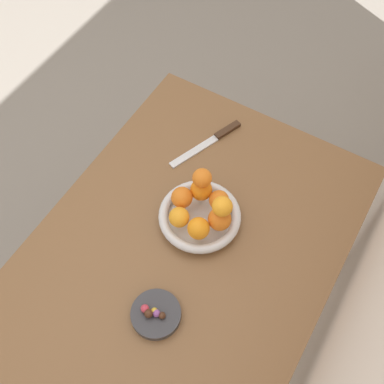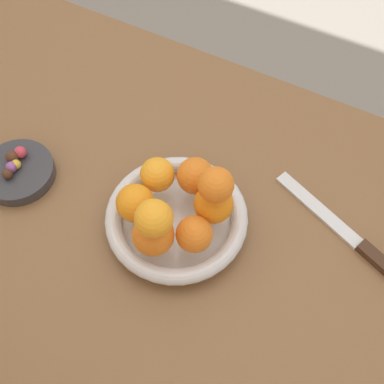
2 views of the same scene
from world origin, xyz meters
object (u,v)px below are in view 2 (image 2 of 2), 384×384
orange_0 (153,235)px  orange_4 (157,175)px  orange_6 (216,185)px  orange_5 (135,203)px  candy_ball_2 (20,152)px  candy_ball_1 (11,167)px  knife (351,237)px  orange_7 (154,218)px  dining_table (119,224)px  fruit_bowl (177,219)px  candy_ball_3 (12,157)px  orange_1 (194,234)px  orange_2 (213,204)px  candy_dish (18,172)px  candy_ball_4 (7,174)px  orange_3 (195,176)px  candy_ball_0 (16,164)px

orange_0 → orange_4: bearing=-63.4°
orange_4 → orange_6: orange_6 is taller
orange_5 → candy_ball_2: 0.24m
candy_ball_1 → knife: (-0.54, -0.15, -0.03)m
orange_4 → orange_7: bearing=119.3°
knife → orange_7: bearing=33.6°
orange_7 → candy_ball_1: orange_7 is taller
dining_table → knife: knife is taller
orange_4 → orange_6: (-0.10, 0.01, 0.06)m
fruit_bowl → candy_ball_3: (0.30, 0.03, 0.01)m
orange_1 → orange_2: orange_2 is taller
orange_1 → orange_4: bearing=-33.2°
orange_4 → orange_7: (-0.05, 0.09, 0.06)m
candy_dish → candy_ball_2: size_ratio=5.96×
orange_7 → candy_ball_4: bearing=-0.2°
candy_ball_2 → candy_ball_4: size_ratio=1.18×
orange_4 → candy_ball_2: orange_4 is taller
orange_3 → fruit_bowl: bearing=86.8°
orange_4 → candy_ball_2: 0.25m
orange_1 → candy_ball_4: (0.33, 0.03, -0.04)m
fruit_bowl → knife: bearing=-157.4°
fruit_bowl → candy_ball_4: bearing=12.1°
orange_2 → knife: bearing=-158.5°
candy_ball_0 → knife: bearing=-164.9°
orange_0 → orange_6: bearing=-122.8°
orange_1 → candy_ball_4: orange_1 is taller
fruit_bowl → orange_6: 0.12m
fruit_bowl → candy_ball_2: size_ratio=10.82×
candy_dish → orange_2: orange_2 is taller
orange_1 → candy_ball_1: bearing=2.7°
candy_ball_3 → knife: (-0.55, -0.14, -0.03)m
fruit_bowl → candy_ball_3: size_ratio=10.24×
orange_2 → orange_0: bearing=58.2°
candy_dish → orange_7: size_ratio=2.33×
orange_1 → candy_ball_2: bearing=-2.5°
orange_2 → orange_4: bearing=-4.4°
fruit_bowl → orange_5: 0.08m
candy_ball_1 → candy_ball_4: (-0.00, 0.01, -0.00)m
fruit_bowl → orange_1: orange_1 is taller
candy_ball_3 → orange_1: bearing=180.0°
candy_ball_0 → candy_ball_4: candy_ball_4 is taller
orange_2 → candy_ball_3: bearing=9.2°
orange_6 → candy_ball_1: (0.34, 0.07, -0.09)m
candy_dish → orange_2: size_ratio=2.06×
orange_1 → candy_ball_0: size_ratio=3.31×
orange_3 → knife: size_ratio=0.23×
orange_1 → candy_ball_3: 0.34m
candy_dish → orange_5: size_ratio=2.11×
candy_dish → orange_5: bearing=-176.3°
orange_7 → candy_ball_4: orange_7 is taller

